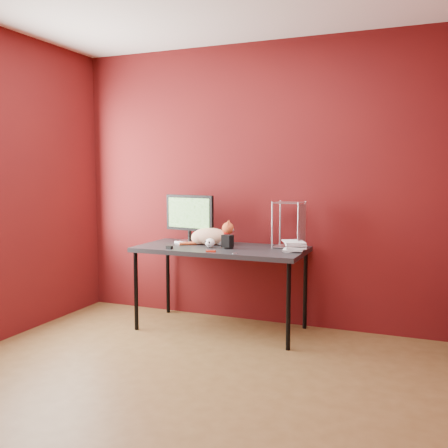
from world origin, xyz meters
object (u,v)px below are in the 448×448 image
at_px(monitor, 190,216).
at_px(speaker, 228,242).
at_px(desk, 221,253).
at_px(cat, 210,236).
at_px(book_stack, 286,196).
at_px(skull_mug, 210,243).

distance_m(monitor, speaker, 0.54).
relative_size(desk, speaker, 12.61).
xyz_separation_m(desk, cat, (-0.14, 0.09, 0.13)).
height_order(monitor, book_stack, book_stack).
height_order(monitor, skull_mug, monitor).
bearing_deg(speaker, skull_mug, -161.32).
bearing_deg(desk, skull_mug, -137.63).
height_order(monitor, speaker, monitor).
distance_m(desk, book_stack, 0.78).
relative_size(desk, monitor, 2.89).
bearing_deg(desk, book_stack, 3.65).
relative_size(speaker, book_stack, 0.13).
xyz_separation_m(monitor, speaker, (0.46, -0.20, -0.20)).
bearing_deg(monitor, desk, -11.02).
bearing_deg(cat, book_stack, -15.16).
xyz_separation_m(monitor, cat, (0.24, -0.05, -0.17)).
bearing_deg(book_stack, cat, 175.46).
xyz_separation_m(cat, skull_mug, (0.07, -0.16, -0.04)).
bearing_deg(cat, speaker, -43.36).
bearing_deg(book_stack, skull_mug, -170.77).
bearing_deg(speaker, desk, 160.43).
xyz_separation_m(desk, skull_mug, (-0.08, -0.07, 0.09)).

